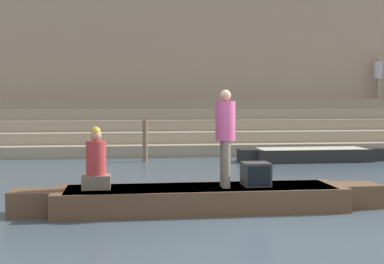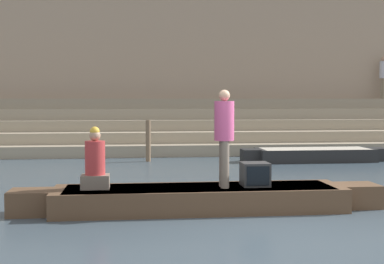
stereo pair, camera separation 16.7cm
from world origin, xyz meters
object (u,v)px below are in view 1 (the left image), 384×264
Objects in this scene: rowboat_main at (201,198)px; person_on_steps at (378,74)px; person_standing at (225,131)px; person_rowing at (96,164)px; moored_boat_shore at (311,154)px; tv_set at (256,174)px; mooring_post at (145,141)px.

rowboat_main is 3.74× the size of person_on_steps.
person_rowing is at bearing 171.76° from person_standing.
person_on_steps is at bearing 48.74° from person_standing.
person_rowing is (-1.82, 0.04, 0.63)m from rowboat_main.
moored_boat_shore is (4.60, 7.04, -0.01)m from rowboat_main.
person_standing is at bearing -13.12° from rowboat_main.
person_on_steps is at bearing 63.22° from tv_set.
tv_set is at bearing -10.38° from person_rowing.
mooring_post is at bearing 110.25° from tv_set.
person_rowing reaches higher than mooring_post.
person_rowing is 16.44m from person_on_steps.
person_standing is at bearing -91.03° from person_on_steps.
person_standing is 2.32m from person_rowing.
rowboat_main is at bearing -92.52° from person_on_steps.
tv_set is at bearing -89.42° from person_on_steps.
person_standing is 1.31× the size of mooring_post.
person_standing is 1.59× the size of person_rowing.
tv_set is 0.10× the size of moored_boat_shore.
moored_boat_shore is (3.60, 7.03, -0.41)m from tv_set.
tv_set is 0.28× the size of person_on_steps.
mooring_post is at bearing -120.89° from person_on_steps.
person_standing is at bearing -13.01° from person_rowing.
person_on_steps reaches higher than rowboat_main.
tv_set is (0.58, 0.10, -0.78)m from person_standing.
person_on_steps is (4.67, 4.95, 2.78)m from moored_boat_shore.
person_rowing is at bearing -135.57° from moored_boat_shore.
person_rowing is at bearing -172.74° from tv_set.
tv_set is at bearing -77.58° from mooring_post.
moored_boat_shore is 5.31m from mooring_post.
person_rowing reaches higher than moored_boat_shore.
person_rowing reaches higher than rowboat_main.
rowboat_main is 1.08m from tv_set.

